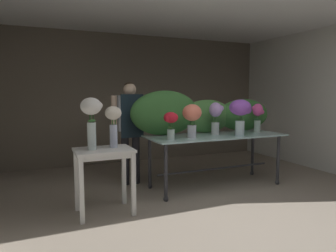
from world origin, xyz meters
TOP-DOWN VIEW (x-y plane):
  - ground_plane at (0.00, 1.94)m, footprint 8.54×8.54m
  - wall_back at (0.00, 3.88)m, footprint 5.69×0.12m
  - wall_right at (2.84, 1.94)m, footprint 0.12×4.00m
  - ceiling_slab at (0.00, 1.94)m, footprint 5.81×4.00m
  - display_table_glass at (0.45, 1.61)m, footprint 2.13×0.82m
  - side_table_white at (-1.35, 1.22)m, footprint 0.68×0.50m
  - florist at (-0.72, 2.25)m, footprint 0.60×0.24m
  - foliage_backdrop at (0.34, 1.90)m, footprint 2.50×0.30m
  - vase_lilac_carnations at (0.45, 1.63)m, footprint 0.22×0.20m
  - vase_fuchsia_hydrangea at (1.24, 1.61)m, footprint 0.20×0.17m
  - vase_crimson_dahlias at (-0.39, 1.44)m, footprint 0.21×0.20m
  - vase_violet_roses at (0.73, 1.39)m, footprint 0.36×0.32m
  - vase_coral_freesia at (-0.04, 1.47)m, footprint 0.27×0.27m
  - vase_white_roses_tall at (-1.49, 1.22)m, footprint 0.25×0.24m
  - vase_cream_lisianthus_tall at (-1.22, 1.27)m, footprint 0.20×0.20m

SIDE VIEW (x-z plane):
  - ground_plane at x=0.00m, z-range 0.00..0.00m
  - side_table_white at x=-1.35m, z-range 0.27..1.06m
  - display_table_glass at x=0.45m, z-range 0.28..1.09m
  - florist at x=-0.72m, z-range 0.19..1.80m
  - vase_crimson_dahlias at x=-0.39m, z-range 0.86..1.24m
  - vase_fuchsia_hydrangea at x=1.24m, z-range 0.85..1.32m
  - vase_lilac_carnations at x=0.45m, z-range 0.86..1.35m
  - vase_cream_lisianthus_tall at x=-1.22m, z-range 0.85..1.36m
  - foliage_backdrop at x=0.34m, z-range 0.77..1.44m
  - vase_coral_freesia at x=-0.04m, z-range 0.88..1.36m
  - vase_violet_roses at x=0.73m, z-range 0.90..1.44m
  - vase_white_roses_tall at x=-1.49m, z-range 0.89..1.50m
  - wall_back at x=0.00m, z-range 0.00..2.63m
  - wall_right at x=2.84m, z-range 0.00..2.63m
  - ceiling_slab at x=0.00m, z-range 2.63..2.75m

